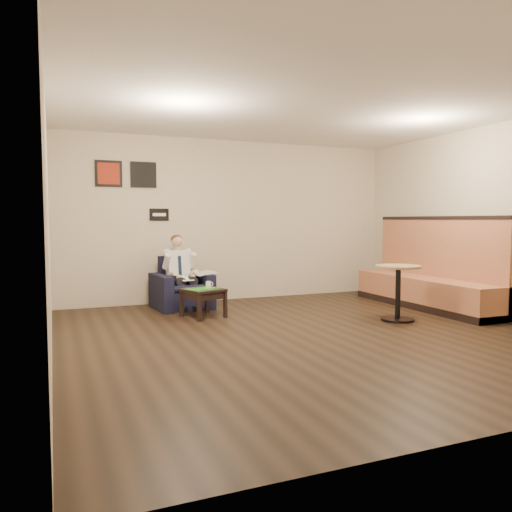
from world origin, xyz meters
name	(u,v)px	position (x,y,z in m)	size (l,w,h in m)	color
ground	(314,334)	(0.00, 0.00, 0.00)	(6.00, 6.00, 0.00)	black
wall_back	(232,221)	(0.00, 3.00, 1.40)	(6.00, 0.02, 2.80)	beige
wall_left	(48,221)	(-3.00, 0.00, 1.40)	(0.02, 6.00, 2.80)	beige
wall_right	(498,221)	(3.00, 0.00, 1.40)	(0.02, 6.00, 2.80)	beige
ceiling	(316,103)	(0.00, 0.00, 2.80)	(6.00, 6.00, 0.02)	white
seating_sign	(159,215)	(-1.30, 2.98, 1.50)	(0.32, 0.02, 0.20)	black
art_print_left	(109,174)	(-2.10, 2.98, 2.15)	(0.42, 0.03, 0.42)	#A12813
art_print_right	(143,175)	(-1.55, 2.98, 2.15)	(0.42, 0.03, 0.42)	black
armchair	(182,283)	(-1.07, 2.42, 0.41)	(0.84, 0.84, 0.82)	black
seated_man	(184,274)	(-1.06, 2.32, 0.56)	(0.53, 0.80, 1.12)	silver
lap_papers	(186,278)	(-1.05, 2.23, 0.50)	(0.19, 0.27, 0.01)	white
newspaper	(204,273)	(-0.72, 2.37, 0.56)	(0.36, 0.44, 0.01)	silver
side_table	(203,303)	(-0.96, 1.58, 0.21)	(0.51, 0.51, 0.42)	black
green_folder	(202,289)	(-0.98, 1.55, 0.42)	(0.42, 0.30, 0.01)	green
coffee_mug	(208,284)	(-0.83, 1.73, 0.46)	(0.08, 0.08, 0.09)	white
smartphone	(200,287)	(-0.96, 1.73, 0.42)	(0.13, 0.06, 0.01)	black
banquette	(426,263)	(2.59, 1.00, 0.72)	(0.67, 2.82, 1.44)	#A96241
cafe_table	(398,293)	(1.50, 0.31, 0.39)	(0.63, 0.63, 0.78)	#A28458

